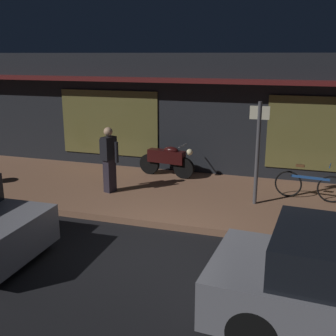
{
  "coord_description": "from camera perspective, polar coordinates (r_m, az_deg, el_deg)",
  "views": [
    {
      "loc": [
        2.47,
        -6.72,
        3.57
      ],
      "look_at": [
        -0.45,
        2.4,
        0.95
      ],
      "focal_mm": 44.72,
      "sensor_mm": 36.0,
      "label": 1
    }
  ],
  "objects": [
    {
      "name": "bicycle_parked",
      "position": [
        10.65,
        18.7,
        -2.25
      ],
      "size": [
        1.65,
        0.42,
        0.91
      ],
      "color": "black",
      "rests_on": "sidewalk_slab"
    },
    {
      "name": "storefront_building",
      "position": [
        13.46,
        7.08,
        7.64
      ],
      "size": [
        18.0,
        3.3,
        3.6
      ],
      "color": "black",
      "rests_on": "ground_plane"
    },
    {
      "name": "person_photographer",
      "position": [
        10.63,
        -8.03,
        1.31
      ],
      "size": [
        0.61,
        0.43,
        1.67
      ],
      "color": "#28232D",
      "rests_on": "sidewalk_slab"
    },
    {
      "name": "motorcycle",
      "position": [
        11.99,
        -0.08,
        1.18
      ],
      "size": [
        1.7,
        0.56,
        0.97
      ],
      "color": "black",
      "rests_on": "sidewalk_slab"
    },
    {
      "name": "ground_plane",
      "position": [
        8.0,
        -2.21,
        -11.2
      ],
      "size": [
        60.0,
        60.0,
        0.0
      ],
      "primitive_type": "plane",
      "color": "black"
    },
    {
      "name": "sidewalk_slab",
      "position": [
        10.62,
        3.31,
        -3.94
      ],
      "size": [
        18.0,
        4.0,
        0.15
      ],
      "primitive_type": "cube",
      "color": "#8C6047",
      "rests_on": "ground_plane"
    },
    {
      "name": "sign_post",
      "position": [
        9.77,
        12.13,
        2.78
      ],
      "size": [
        0.44,
        0.09,
        2.4
      ],
      "color": "#47474C",
      "rests_on": "sidewalk_slab"
    }
  ]
}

